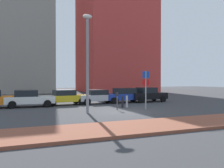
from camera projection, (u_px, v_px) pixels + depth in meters
name	position (u px, v px, depth m)	size (l,w,h in m)	color
ground_plane	(122.00, 111.00, 18.32)	(120.00, 120.00, 0.00)	#38383A
sidewalk_brick	(173.00, 124.00, 12.61)	(40.00, 3.25, 0.14)	brown
parked_car_white	(29.00, 98.00, 21.35)	(4.20, 2.08, 1.47)	white
parked_car_yellow	(65.00, 97.00, 23.19)	(4.19, 2.16, 1.43)	gold
parked_car_silver	(97.00, 96.00, 24.45)	(4.00, 2.01, 1.39)	#B7BABF
parked_car_blue	(125.00, 95.00, 25.67)	(4.49, 2.05, 1.52)	#1E389E
parked_car_black	(148.00, 95.00, 26.43)	(4.20, 2.09, 1.56)	black
parking_sign_post	(146.00, 85.00, 19.55)	(0.59, 0.14, 3.07)	gray
parking_meter	(117.00, 99.00, 19.22)	(0.18, 0.14, 1.36)	#4C4C51
street_lamp	(87.00, 55.00, 17.46)	(0.70, 0.36, 7.00)	gray
traffic_bollard_near	(122.00, 102.00, 20.80)	(0.17, 0.17, 0.96)	black
traffic_bollard_mid	(127.00, 101.00, 21.19)	(0.17, 0.17, 1.00)	#B7B7BC
building_colorful_midrise	(115.00, 35.00, 52.74)	(14.26, 13.14, 24.00)	#BF3833
building_under_construction	(16.00, 29.00, 48.60)	(12.70, 15.71, 24.83)	gray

